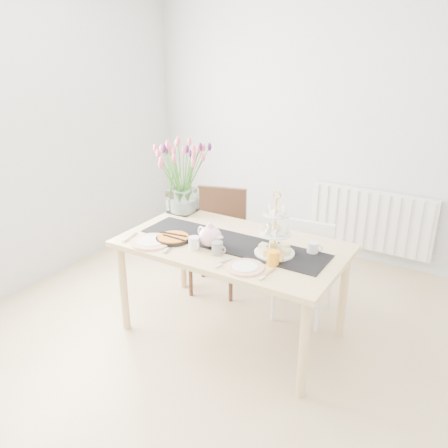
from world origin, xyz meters
The scene contains 16 objects.
room_shell centered at (0.00, 0.00, 1.30)m, with size 4.50×4.50×4.50m.
radiator centered at (0.50, 2.19, 0.45)m, with size 1.20×0.08×0.60m, color white.
dining_table centered at (-0.05, 0.43, 0.67)m, with size 1.60×0.90×0.75m.
chair_brown centered at (-0.53, 1.03, 0.52)m, with size 0.55×0.55×0.90m.
chair_white centered at (0.31, 1.01, 0.43)m, with size 0.43×0.43×0.76m.
table_runner centered at (-0.05, 0.43, 0.75)m, with size 1.40×0.35×0.01m, color black.
tulip_vase centered at (-0.73, 0.77, 1.15)m, with size 0.73×0.73×0.63m.
cake_stand centered at (0.29, 0.42, 0.87)m, with size 0.27×0.27×0.40m.
teapot centered at (-0.15, 0.30, 0.83)m, with size 0.26×0.21×0.17m, color white, non-canonical shape.
cream_jug centered at (0.50, 0.58, 0.79)m, with size 0.08×0.08×0.08m, color silver.
tart_tin centered at (-0.44, 0.26, 0.76)m, with size 0.25×0.25×0.03m.
mug_grey centered at (-0.04, 0.23, 0.80)m, with size 0.08×0.08×0.09m, color gray.
mug_white centered at (-0.22, 0.21, 0.80)m, with size 0.08×0.08×0.09m, color white.
mug_orange centered at (0.35, 0.28, 0.80)m, with size 0.08×0.08×0.10m, color orange.
plate_left centered at (-0.55, 0.14, 0.76)m, with size 0.30×0.30×0.02m, color white.
plate_right centered at (0.22, 0.14, 0.76)m, with size 0.25×0.25×0.01m, color silver.
Camera 1 is at (1.51, -2.24, 2.14)m, focal length 38.00 mm.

